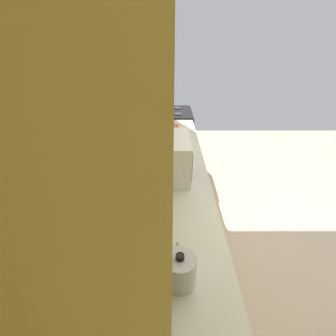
{
  "coord_description": "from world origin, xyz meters",
  "views": [
    {
      "loc": [
        -1.93,
        1.13,
        1.98
      ],
      "look_at": [
        -0.6,
        1.13,
        1.26
      ],
      "focal_mm": 27.46,
      "sensor_mm": 36.0,
      "label": 1
    }
  ],
  "objects_px": {
    "bowl": "(172,127)",
    "oven_range": "(170,140)",
    "microwave": "(167,157)",
    "kettle": "(180,270)"
  },
  "relations": [
    {
      "from": "kettle",
      "to": "bowl",
      "type": "bearing_deg",
      "value": -0.0
    },
    {
      "from": "microwave",
      "to": "bowl",
      "type": "relative_size",
      "value": 3.02
    },
    {
      "from": "bowl",
      "to": "oven_range",
      "type": "bearing_deg",
      "value": 1.95
    },
    {
      "from": "oven_range",
      "to": "microwave",
      "type": "distance_m",
      "value": 1.94
    },
    {
      "from": "bowl",
      "to": "kettle",
      "type": "height_order",
      "value": "kettle"
    },
    {
      "from": "oven_range",
      "to": "microwave",
      "type": "bearing_deg",
      "value": 178.88
    },
    {
      "from": "oven_range",
      "to": "kettle",
      "type": "relative_size",
      "value": 5.03
    },
    {
      "from": "microwave",
      "to": "bowl",
      "type": "xyz_separation_m",
      "value": [
        1.13,
        -0.06,
        -0.14
      ]
    },
    {
      "from": "bowl",
      "to": "kettle",
      "type": "distance_m",
      "value": 2.17
    },
    {
      "from": "microwave",
      "to": "bowl",
      "type": "bearing_deg",
      "value": -3.07
    }
  ]
}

